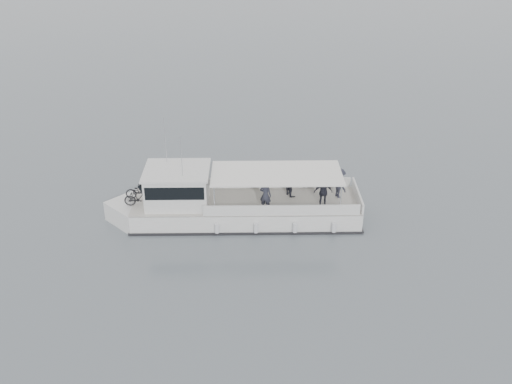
# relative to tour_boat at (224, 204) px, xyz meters

# --- Properties ---
(ground) EXTENTS (1400.00, 1400.00, 0.00)m
(ground) POSITION_rel_tour_boat_xyz_m (3.98, -0.72, -0.88)
(ground) COLOR slate
(ground) RESTS_ON ground
(tour_boat) EXTENTS (12.79, 5.53, 5.35)m
(tour_boat) POSITION_rel_tour_boat_xyz_m (0.00, 0.00, 0.00)
(tour_boat) COLOR white
(tour_boat) RESTS_ON ground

